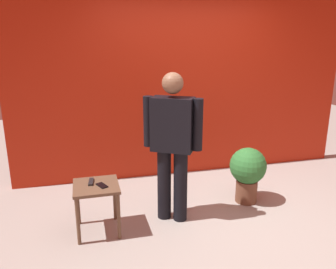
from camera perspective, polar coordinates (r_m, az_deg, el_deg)
ground_plane at (r=3.79m, az=10.67°, el=-15.12°), size 12.00×12.00×0.00m
back_wall_red at (r=4.82m, az=3.17°, el=11.01°), size 4.89×0.12×3.06m
standing_person at (r=3.53m, az=0.76°, el=-1.04°), size 0.60×0.41×1.62m
side_table at (r=3.53m, az=-12.04°, el=-9.71°), size 0.45×0.45×0.52m
cell_phone at (r=3.46m, az=-11.14°, el=-8.47°), size 0.12×0.16×0.01m
tv_remote at (r=3.55m, az=-12.93°, el=-7.82°), size 0.06×0.17×0.02m
potted_plant at (r=4.19m, az=13.36°, el=-5.95°), size 0.44×0.44×0.69m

